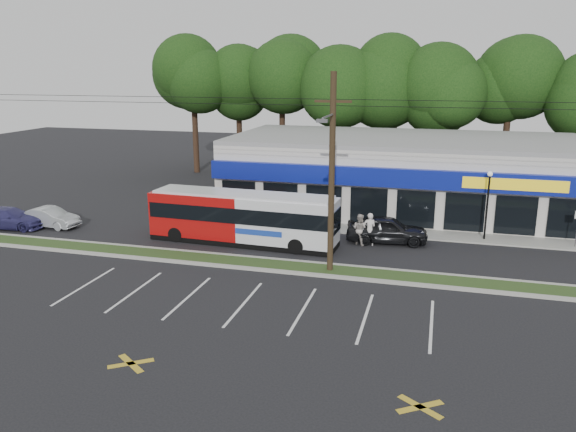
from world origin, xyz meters
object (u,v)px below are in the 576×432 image
at_px(metrobus, 243,217).
at_px(utility_pole, 328,168).
at_px(pedestrian_a, 370,229).
at_px(lamp_post, 488,198).
at_px(car_silver, 50,217).
at_px(pedestrian_b, 360,229).
at_px(car_dark, 387,229).
at_px(car_blue, 9,218).

bearing_deg(metrobus, utility_pole, -29.20).
relative_size(metrobus, pedestrian_a, 5.81).
relative_size(lamp_post, car_silver, 1.08).
xyz_separation_m(lamp_post, pedestrian_b, (-7.21, -2.80, -1.74)).
bearing_deg(car_silver, car_dark, -78.55).
relative_size(utility_pole, car_dark, 10.44).
xyz_separation_m(car_silver, car_blue, (-2.40, -0.92, 0.03)).
bearing_deg(car_blue, utility_pole, -104.03).
distance_m(metrobus, car_blue, 15.85).
bearing_deg(utility_pole, pedestrian_a, 73.05).
bearing_deg(lamp_post, utility_pole, -136.05).
height_order(metrobus, pedestrian_b, metrobus).
bearing_deg(car_dark, pedestrian_a, 123.90).
bearing_deg(car_dark, car_blue, 91.29).
xyz_separation_m(utility_pole, car_blue, (-21.57, 2.57, -4.74)).
distance_m(car_dark, pedestrian_a, 1.25).
relative_size(metrobus, car_dark, 2.39).
bearing_deg(car_silver, car_blue, 116.30).
xyz_separation_m(utility_pole, lamp_post, (8.17, 7.87, -2.74)).
distance_m(metrobus, car_silver, 13.43).
relative_size(utility_pole, pedestrian_a, 25.42).
distance_m(utility_pole, pedestrian_a, 6.91).
relative_size(utility_pole, pedestrian_b, 26.82).
height_order(car_blue, pedestrian_b, pedestrian_b).
bearing_deg(pedestrian_b, pedestrian_a, -153.94).
xyz_separation_m(metrobus, car_silver, (-13.40, -0.07, -0.97)).
xyz_separation_m(utility_pole, car_silver, (-19.18, 3.50, -4.76)).
height_order(lamp_post, pedestrian_b, lamp_post).
distance_m(utility_pole, pedestrian_b, 6.84).
height_order(car_silver, car_blue, car_blue).
bearing_deg(pedestrian_b, lamp_post, -132.71).
distance_m(lamp_post, metrobus, 14.64).
bearing_deg(car_blue, car_silver, -76.12).
height_order(metrobus, car_silver, metrobus).
height_order(car_silver, pedestrian_b, pedestrian_b).
bearing_deg(car_blue, metrobus, -93.60).
bearing_deg(metrobus, pedestrian_b, 15.08).
height_order(utility_pole, car_blue, utility_pole).
xyz_separation_m(car_blue, pedestrian_b, (22.53, 2.50, 0.25)).
distance_m(car_silver, pedestrian_b, 20.20).
relative_size(utility_pole, car_blue, 10.70).
bearing_deg(car_blue, pedestrian_b, -90.89).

